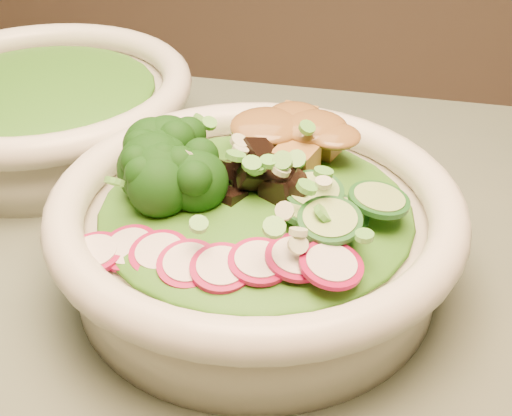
# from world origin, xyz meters

# --- Properties ---
(salad_bowl) EXTENTS (0.30, 0.30, 0.08)m
(salad_bowl) POSITION_xyz_m (-0.11, 0.05, 0.79)
(salad_bowl) COLOR silver
(salad_bowl) RESTS_ON dining_table
(side_bowl) EXTENTS (0.29, 0.29, 0.08)m
(side_bowl) POSITION_xyz_m (-0.35, 0.21, 0.79)
(side_bowl) COLOR silver
(side_bowl) RESTS_ON dining_table
(lettuce_bed) EXTENTS (0.23, 0.23, 0.03)m
(lettuce_bed) POSITION_xyz_m (-0.11, 0.05, 0.82)
(lettuce_bed) COLOR #195912
(lettuce_bed) RESTS_ON salad_bowl
(side_lettuce) EXTENTS (0.19, 0.19, 0.02)m
(side_lettuce) POSITION_xyz_m (-0.35, 0.21, 0.81)
(side_lettuce) COLOR #195912
(side_lettuce) RESTS_ON side_bowl
(broccoli_florets) EXTENTS (0.09, 0.08, 0.05)m
(broccoli_florets) POSITION_xyz_m (-0.18, 0.06, 0.83)
(broccoli_florets) COLOR black
(broccoli_florets) RESTS_ON salad_bowl
(radish_slices) EXTENTS (0.12, 0.05, 0.02)m
(radish_slices) POSITION_xyz_m (-0.11, -0.02, 0.82)
(radish_slices) COLOR maroon
(radish_slices) RESTS_ON salad_bowl
(cucumber_slices) EXTENTS (0.08, 0.08, 0.04)m
(cucumber_slices) POSITION_xyz_m (-0.03, 0.04, 0.83)
(cucumber_slices) COLOR #A8CD72
(cucumber_slices) RESTS_ON salad_bowl
(mushroom_heap) EXTENTS (0.08, 0.08, 0.04)m
(mushroom_heap) POSITION_xyz_m (-0.11, 0.07, 0.83)
(mushroom_heap) COLOR black
(mushroom_heap) RESTS_ON salad_bowl
(tofu_cubes) EXTENTS (0.10, 0.07, 0.04)m
(tofu_cubes) POSITION_xyz_m (-0.10, 0.12, 0.83)
(tofu_cubes) COLOR olive
(tofu_cubes) RESTS_ON salad_bowl
(peanut_sauce) EXTENTS (0.08, 0.06, 0.02)m
(peanut_sauce) POSITION_xyz_m (-0.10, 0.12, 0.84)
(peanut_sauce) COLOR brown
(peanut_sauce) RESTS_ON tofu_cubes
(scallion_garnish) EXTENTS (0.21, 0.21, 0.03)m
(scallion_garnish) POSITION_xyz_m (-0.11, 0.05, 0.84)
(scallion_garnish) COLOR #54AB3C
(scallion_garnish) RESTS_ON salad_bowl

